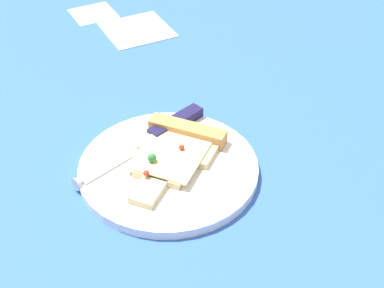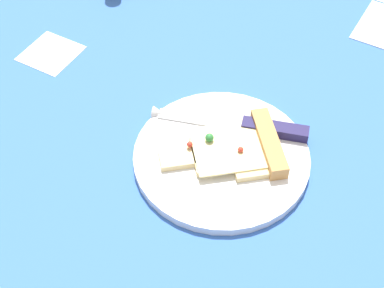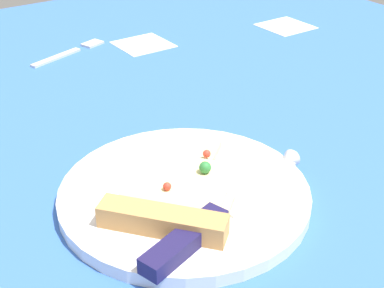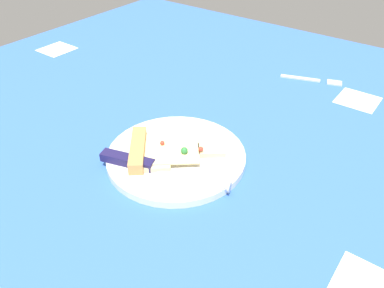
{
  "view_description": "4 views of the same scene",
  "coord_description": "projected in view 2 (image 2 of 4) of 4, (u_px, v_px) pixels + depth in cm",
  "views": [
    {
      "loc": [
        25.33,
        50.97,
        52.76
      ],
      "look_at": [
        -3.34,
        -2.85,
        3.59
      ],
      "focal_mm": 50.99,
      "sensor_mm": 36.0,
      "label": 1
    },
    {
      "loc": [
        -20.84,
        44.37,
        64.29
      ],
      "look_at": [
        4.42,
        -0.56,
        3.62
      ],
      "focal_mm": 52.11,
      "sensor_mm": 36.0,
      "label": 2
    },
    {
      "loc": [
        -24.84,
        -40.49,
        33.22
      ],
      "look_at": [
        4.07,
        0.93,
        3.85
      ],
      "focal_mm": 50.5,
      "sensor_mm": 36.0,
      "label": 3
    },
    {
      "loc": [
        36.64,
        -46.09,
        44.5
      ],
      "look_at": [
        1.84,
        0.71,
        2.12
      ],
      "focal_mm": 35.7,
      "sensor_mm": 36.0,
      "label": 4
    }
  ],
  "objects": [
    {
      "name": "plate",
      "position": [
        221.0,
        157.0,
        0.82
      ],
      "size": [
        25.87,
        25.87,
        1.41
      ],
      "primitive_type": "cylinder",
      "color": "silver",
      "rests_on": "ground_plane"
    },
    {
      "name": "knife",
      "position": [
        245.0,
        125.0,
        0.84
      ],
      "size": [
        23.59,
        8.9,
        2.45
      ],
      "rotation": [
        0.0,
        0.0,
        5.0
      ],
      "color": "silver",
      "rests_on": "plate"
    },
    {
      "name": "ground_plane",
      "position": [
        216.0,
        180.0,
        0.82
      ],
      "size": [
        154.76,
        154.76,
        3.0
      ],
      "color": "#3360B7",
      "rests_on": "ground"
    },
    {
      "name": "pizza_slice",
      "position": [
        239.0,
        148.0,
        0.81
      ],
      "size": [
        18.41,
        17.06,
        2.57
      ],
      "rotation": [
        0.0,
        0.0,
        5.4
      ],
      "color": "beige",
      "rests_on": "plate"
    }
  ]
}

